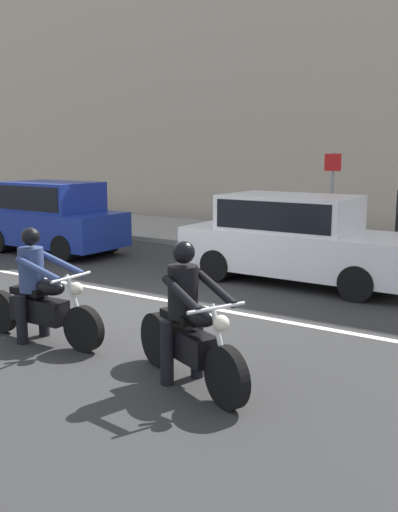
% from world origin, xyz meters
% --- Properties ---
extents(ground_plane, '(80.00, 80.00, 0.00)m').
position_xyz_m(ground_plane, '(0.00, 0.00, 0.00)').
color(ground_plane, '#2C2C2C').
extents(sidewalk_slab, '(40.00, 4.40, 0.14)m').
position_xyz_m(sidewalk_slab, '(0.00, 8.00, 0.07)').
color(sidewalk_slab, gray).
rests_on(sidewalk_slab, ground_plane).
extents(building_facade, '(40.00, 1.40, 11.15)m').
position_xyz_m(building_facade, '(0.00, 11.40, 5.58)').
color(building_facade, '#B7A893').
rests_on(building_facade, ground_plane).
extents(lane_marking_stripe, '(18.00, 0.14, 0.01)m').
position_xyz_m(lane_marking_stripe, '(-0.29, 0.90, 0.00)').
color(lane_marking_stripe, silver).
rests_on(lane_marking_stripe, ground_plane).
extents(motorcycle_with_rider_denim_blue, '(2.19, 0.70, 1.57)m').
position_xyz_m(motorcycle_with_rider_denim_blue, '(0.09, -1.79, 0.64)').
color(motorcycle_with_rider_denim_blue, black).
rests_on(motorcycle_with_rider_denim_blue, ground_plane).
extents(motorcycle_with_rider_black_leather, '(1.96, 1.00, 1.61)m').
position_xyz_m(motorcycle_with_rider_black_leather, '(2.63, -1.88, 0.66)').
color(motorcycle_with_rider_black_leather, black).
rests_on(motorcycle_with_rider_black_leather, ground_plane).
extents(parked_hatchback_cobalt_blue, '(3.76, 1.76, 1.80)m').
position_xyz_m(parked_hatchback_cobalt_blue, '(-5.03, 3.14, 0.93)').
color(parked_hatchback_cobalt_blue, navy).
rests_on(parked_hatchback_cobalt_blue, ground_plane).
extents(parked_sedan_white, '(4.62, 1.82, 1.72)m').
position_xyz_m(parked_sedan_white, '(1.48, 3.48, 0.88)').
color(parked_sedan_white, silver).
rests_on(parked_sedan_white, ground_plane).
extents(street_sign_post, '(0.44, 0.08, 2.39)m').
position_xyz_m(street_sign_post, '(0.67, 7.48, 1.59)').
color(street_sign_post, gray).
rests_on(street_sign_post, sidewalk_slab).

